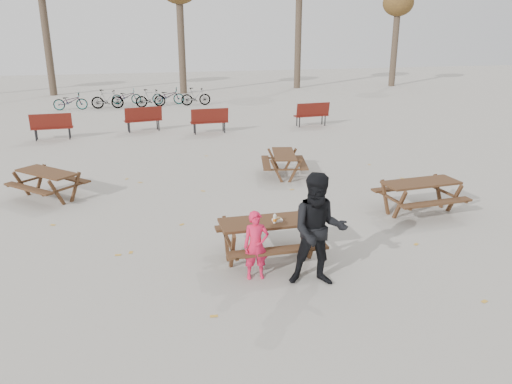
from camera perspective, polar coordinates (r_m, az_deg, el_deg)
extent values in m
plane|color=gray|center=(9.42, 1.47, -7.66)|extent=(80.00, 80.00, 0.00)
cube|color=#392014|center=(9.12, 1.51, -3.43)|extent=(1.80, 0.70, 0.05)
cube|color=#392014|center=(8.71, 2.54, -6.69)|extent=(1.80, 0.25, 0.05)
cube|color=#392014|center=(9.77, 0.56, -3.79)|extent=(1.80, 0.25, 0.05)
cylinder|color=#392014|center=(8.85, -2.72, -6.88)|extent=(0.08, 0.08, 0.73)
cylinder|color=#392014|center=(9.38, -3.44, -5.35)|extent=(0.08, 0.08, 0.73)
cylinder|color=#392014|center=(9.22, 6.51, -5.89)|extent=(0.08, 0.08, 0.73)
cylinder|color=#392014|center=(9.74, 5.30, -4.48)|extent=(0.08, 0.08, 0.73)
cube|color=white|center=(9.08, 2.46, -3.24)|extent=(0.18, 0.11, 0.03)
ellipsoid|color=tan|center=(9.07, 2.46, -2.99)|extent=(0.14, 0.06, 0.05)
cylinder|color=silver|center=(8.98, 2.16, -3.10)|extent=(0.06, 0.06, 0.15)
cylinder|color=orange|center=(8.99, 2.16, -3.20)|extent=(0.07, 0.07, 0.05)
cylinder|color=white|center=(8.95, 2.16, -2.59)|extent=(0.03, 0.03, 0.02)
imported|color=#DE1B44|center=(8.51, 0.00, -6.13)|extent=(0.46, 0.32, 1.21)
imported|color=black|center=(8.25, 7.17, -4.37)|extent=(1.10, 0.95, 1.94)
imported|color=black|center=(27.78, -20.46, 9.69)|extent=(1.70, 0.63, 0.89)
imported|color=black|center=(27.60, -16.63, 10.14)|extent=(1.69, 0.64, 0.99)
imported|color=black|center=(29.05, -14.59, 10.53)|extent=(1.58, 0.57, 0.83)
imported|color=black|center=(27.57, -11.96, 10.45)|extent=(1.63, 0.68, 0.95)
imported|color=black|center=(28.43, -10.00, 10.76)|extent=(1.81, 0.86, 0.91)
imported|color=black|center=(27.81, -6.89, 10.78)|extent=(1.61, 0.51, 0.96)
cylinder|color=#382B21|center=(34.00, -22.75, 15.45)|extent=(0.44, 0.44, 6.30)
cylinder|color=#382B21|center=(32.83, -8.51, 16.26)|extent=(0.44, 0.44, 5.95)
cylinder|color=#382B21|center=(35.49, 4.84, 17.11)|extent=(0.44, 0.44, 6.65)
cylinder|color=#382B21|center=(37.88, 15.54, 15.56)|extent=(0.44, 0.44, 5.25)
ellipsoid|color=brown|center=(37.87, 15.95, 20.08)|extent=(2.10, 2.10, 1.79)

